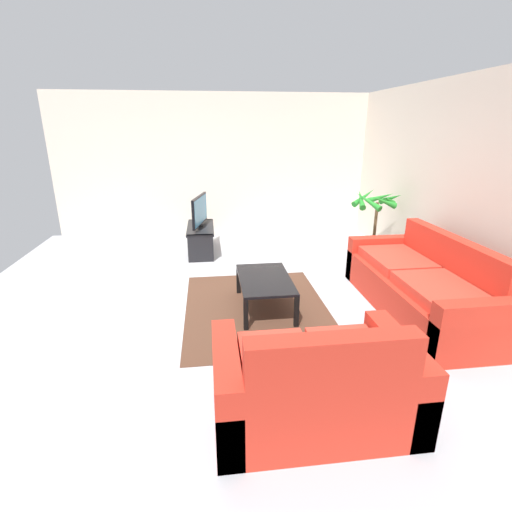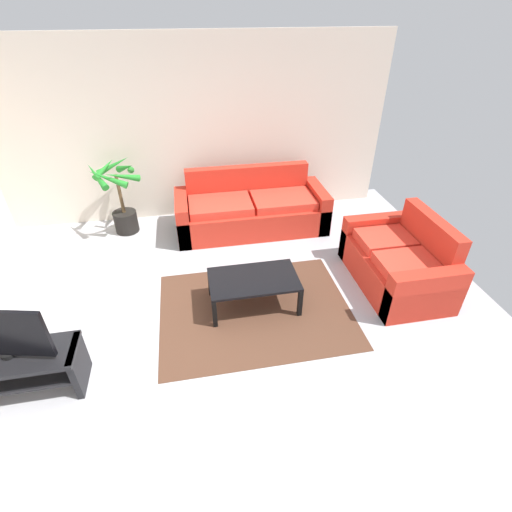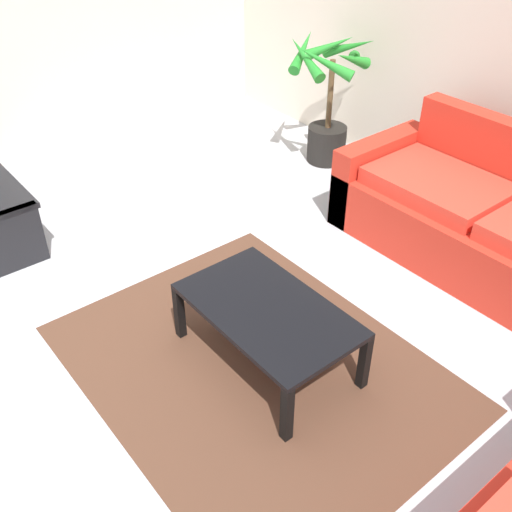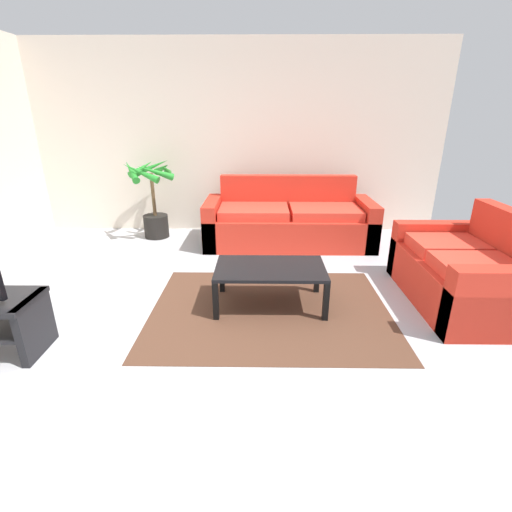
{
  "view_description": "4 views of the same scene",
  "coord_description": "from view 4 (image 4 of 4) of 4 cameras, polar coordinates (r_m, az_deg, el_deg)",
  "views": [
    {
      "loc": [
        4.52,
        -0.15,
        2.09
      ],
      "look_at": [
        0.34,
        0.38,
        0.64
      ],
      "focal_mm": 26.57,
      "sensor_mm": 36.0,
      "label": 1
    },
    {
      "loc": [
        -0.18,
        -2.88,
        3.03
      ],
      "look_at": [
        0.5,
        0.71,
        0.53
      ],
      "focal_mm": 26.5,
      "sensor_mm": 36.0,
      "label": 2
    },
    {
      "loc": [
        2.29,
        -1.11,
        2.5
      ],
      "look_at": [
        0.19,
        0.58,
        0.56
      ],
      "focal_mm": 41.48,
      "sensor_mm": 36.0,
      "label": 3
    },
    {
      "loc": [
        0.33,
        -2.69,
        1.72
      ],
      "look_at": [
        0.29,
        0.35,
        0.55
      ],
      "focal_mm": 26.04,
      "sensor_mm": 36.0,
      "label": 4
    }
  ],
  "objects": [
    {
      "name": "potted_palm",
      "position": [
        5.58,
        -15.54,
        8.02
      ],
      "size": [
        0.78,
        0.74,
        1.13
      ],
      "color": "black",
      "rests_on": "ground"
    },
    {
      "name": "wall_back",
      "position": [
        5.71,
        -2.68,
        17.35
      ],
      "size": [
        6.0,
        0.06,
        2.7
      ],
      "primitive_type": "cube",
      "color": "beige",
      "rests_on": "ground"
    },
    {
      "name": "ground_plane",
      "position": [
        3.21,
        -5.4,
        -11.43
      ],
      "size": [
        6.6,
        6.6,
        0.0
      ],
      "primitive_type": "plane",
      "color": "#B2B2B7"
    },
    {
      "name": "couch_loveseat",
      "position": [
        4.06,
        29.43,
        -2.35
      ],
      "size": [
        0.9,
        1.47,
        0.9
      ],
      "color": "red",
      "rests_on": "ground"
    },
    {
      "name": "area_rug",
      "position": [
        3.52,
        2.16,
        -8.16
      ],
      "size": [
        2.2,
        1.7,
        0.01
      ],
      "primitive_type": "cube",
      "color": "#513323",
      "rests_on": "ground"
    },
    {
      "name": "couch_main",
      "position": [
        5.19,
        5.02,
        5.15
      ],
      "size": [
        2.28,
        0.9,
        0.9
      ],
      "color": "red",
      "rests_on": "ground"
    },
    {
      "name": "coffee_table",
      "position": [
        3.46,
        2.2,
        -2.4
      ],
      "size": [
        1.02,
        0.6,
        0.39
      ],
      "color": "black",
      "rests_on": "ground"
    }
  ]
}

